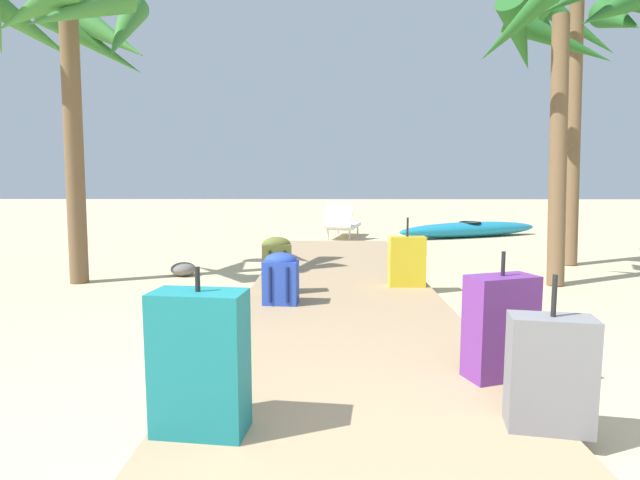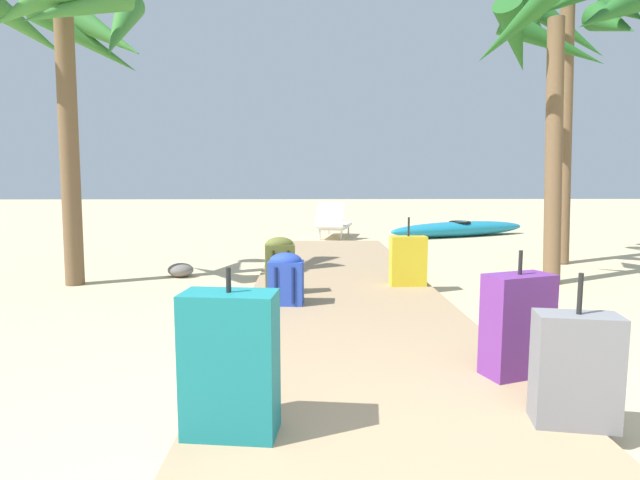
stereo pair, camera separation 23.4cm
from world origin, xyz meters
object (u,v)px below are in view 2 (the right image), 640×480
object	(u,v)px
suitcase_yellow	(408,261)
suitcase_teal	(230,364)
palm_tree_far_right	(576,31)
kayak	(460,229)
suitcase_grey	(575,370)
backpack_blue	(286,277)
suitcase_purple	(517,325)
lounge_chair	(334,223)
palm_tree_near_left	(63,39)
palm_tree_near_right	(561,45)
backpack_olive	(280,264)

from	to	relation	value
suitcase_yellow	suitcase_teal	size ratio (longest dim) A/B	0.98
palm_tree_far_right	kayak	distance (m)	5.01
suitcase_yellow	suitcase_grey	size ratio (longest dim) A/B	1.04
suitcase_yellow	backpack_blue	size ratio (longest dim) A/B	1.55
suitcase_yellow	palm_tree_far_right	bearing A→B (deg)	35.96
suitcase_purple	suitcase_grey	bearing A→B (deg)	-88.41
suitcase_purple	lounge_chair	world-z (taller)	suitcase_purple
palm_tree_far_right	palm_tree_near_left	xyz separation A→B (m)	(-6.97, -1.47, -0.54)
suitcase_teal	backpack_blue	distance (m)	2.55
suitcase_purple	palm_tree_near_left	world-z (taller)	palm_tree_near_left
suitcase_teal	kayak	bearing A→B (deg)	67.20
suitcase_yellow	suitcase_grey	world-z (taller)	suitcase_yellow
suitcase_grey	backpack_blue	size ratio (longest dim) A/B	1.50
suitcase_purple	palm_tree_near_right	size ratio (longest dim) A/B	0.22
kayak	backpack_blue	bearing A→B (deg)	-119.19
backpack_blue	palm_tree_near_right	xyz separation A→B (m)	(3.28, 1.40, 2.56)
palm_tree_far_right	backpack_blue	bearing A→B (deg)	-145.28
suitcase_teal	backpack_blue	bearing A→B (deg)	86.64
palm_tree_near_right	palm_tree_near_left	distance (m)	5.99
suitcase_grey	lounge_chair	world-z (taller)	suitcase_grey
suitcase_teal	kayak	xyz separation A→B (m)	(3.86, 9.19, -0.25)
kayak	palm_tree_near_right	bearing A→B (deg)	-94.72
suitcase_teal	backpack_olive	size ratio (longest dim) A/B	1.32
backpack_blue	palm_tree_near_right	world-z (taller)	palm_tree_near_right
palm_tree_near_right	backpack_blue	bearing A→B (deg)	-156.82
suitcase_purple	kayak	world-z (taller)	suitcase_purple
lounge_chair	suitcase_purple	bearing A→B (deg)	-85.03
suitcase_teal	palm_tree_near_left	world-z (taller)	palm_tree_near_left
suitcase_grey	backpack_olive	bearing A→B (deg)	118.68
palm_tree_near_left	backpack_blue	bearing A→B (deg)	-28.74
suitcase_grey	palm_tree_near_left	size ratio (longest dim) A/B	0.21
lounge_chair	kayak	distance (m)	2.93
suitcase_grey	lounge_chair	bearing A→B (deg)	94.73
suitcase_teal	suitcase_purple	world-z (taller)	suitcase_teal
suitcase_teal	palm_tree_near_left	distance (m)	5.40
palm_tree_near_left	palm_tree_near_right	bearing A→B (deg)	-0.76
suitcase_teal	lounge_chair	bearing A→B (deg)	84.03
suitcase_teal	suitcase_yellow	bearing A→B (deg)	65.95
backpack_blue	lounge_chair	xyz separation A→B (m)	(0.79, 6.45, -0.02)
palm_tree_far_right	lounge_chair	bearing A→B (deg)	134.85
backpack_blue	palm_tree_near_left	distance (m)	4.05
suitcase_yellow	palm_tree_near_left	xyz separation A→B (m)	(-4.07, 0.63, 2.60)
suitcase_teal	suitcase_purple	bearing A→B (deg)	22.89
backpack_olive	palm_tree_near_left	distance (m)	3.81
suitcase_purple	palm_tree_far_right	world-z (taller)	palm_tree_far_right
suitcase_teal	palm_tree_far_right	size ratio (longest dim) A/B	0.19
suitcase_yellow	palm_tree_near_left	distance (m)	4.87
suitcase_purple	palm_tree_far_right	size ratio (longest dim) A/B	0.18
suitcase_grey	kayak	distance (m)	9.39
palm_tree_near_left	suitcase_purple	bearing A→B (deg)	-38.23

